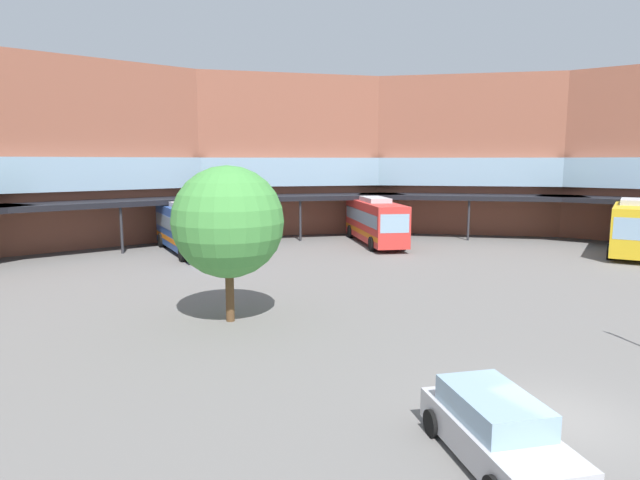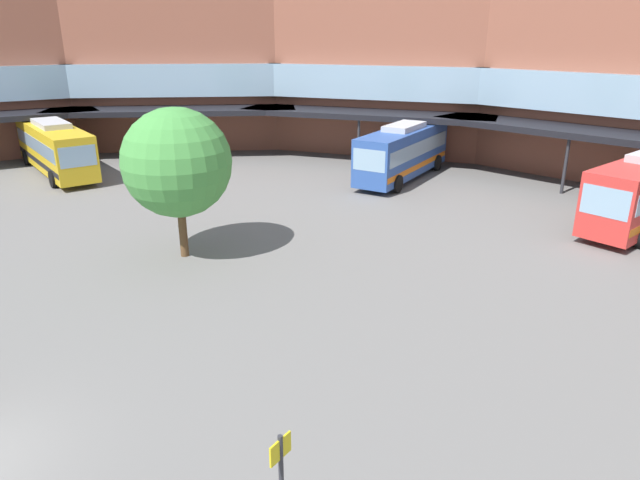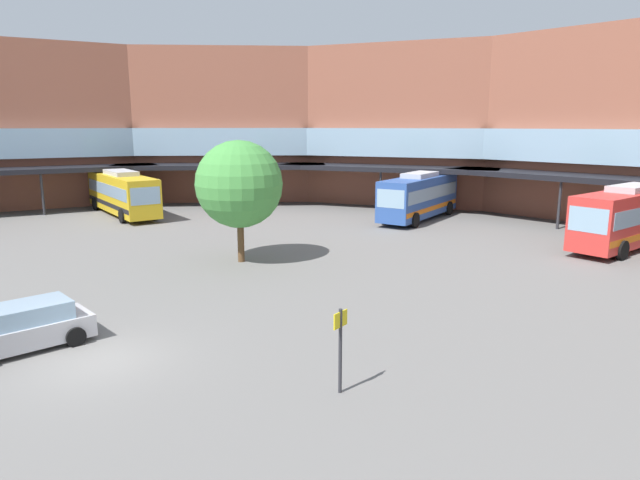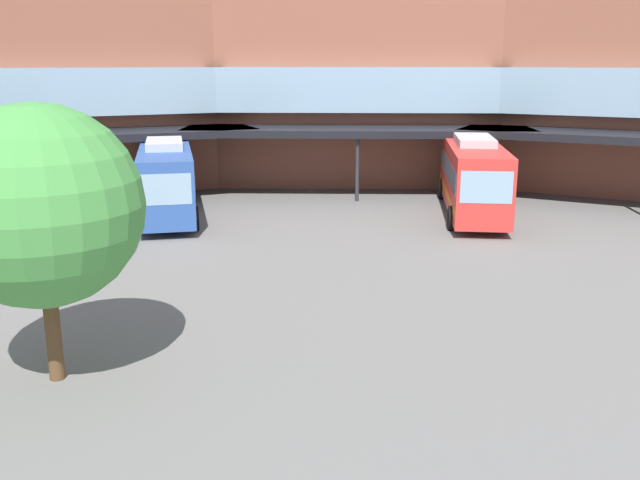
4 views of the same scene
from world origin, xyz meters
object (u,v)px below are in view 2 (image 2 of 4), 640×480
at_px(plaza_tree, 177,163).
at_px(bus_4, 55,147).
at_px(stop_sign_post, 281,477).
at_px(bus_1, 403,151).

bearing_deg(plaza_tree, bus_4, 160.52).
bearing_deg(stop_sign_post, bus_1, 109.99).
distance_m(plaza_tree, stop_sign_post, 16.18).
bearing_deg(bus_4, stop_sign_post, -6.80).
height_order(bus_1, bus_4, bus_1).
relative_size(plaza_tree, stop_sign_post, 2.68).
distance_m(bus_4, plaza_tree, 20.20).
distance_m(bus_1, plaza_tree, 18.47).
xyz_separation_m(bus_1, plaza_tree, (-2.29, -18.18, 2.35)).
height_order(bus_1, stop_sign_post, bus_1).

